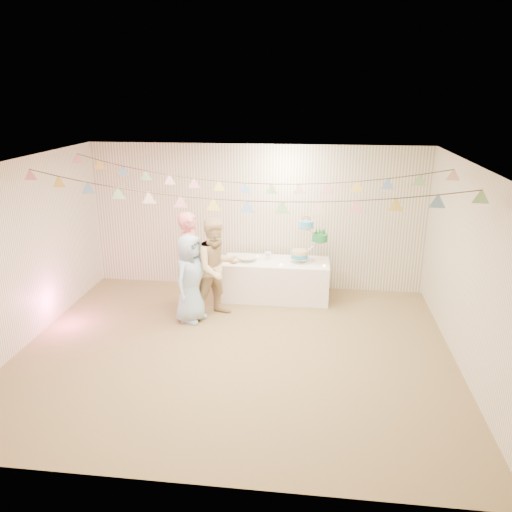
# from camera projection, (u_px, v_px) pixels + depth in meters

# --- Properties ---
(floor) EXTENTS (6.00, 6.00, 0.00)m
(floor) POSITION_uv_depth(u_px,v_px,m) (235.00, 351.00, 6.98)
(floor) COLOR olive
(floor) RESTS_ON ground
(ceiling) EXTENTS (6.00, 6.00, 0.00)m
(ceiling) POSITION_uv_depth(u_px,v_px,m) (232.00, 164.00, 6.16)
(ceiling) COLOR beige
(ceiling) RESTS_ON ground
(back_wall) EXTENTS (6.00, 6.00, 0.00)m
(back_wall) POSITION_uv_depth(u_px,v_px,m) (256.00, 218.00, 8.92)
(back_wall) COLOR white
(back_wall) RESTS_ON ground
(front_wall) EXTENTS (6.00, 6.00, 0.00)m
(front_wall) POSITION_uv_depth(u_px,v_px,m) (186.00, 361.00, 4.21)
(front_wall) COLOR white
(front_wall) RESTS_ON ground
(left_wall) EXTENTS (5.00, 5.00, 0.00)m
(left_wall) POSITION_uv_depth(u_px,v_px,m) (20.00, 255.00, 6.91)
(left_wall) COLOR white
(left_wall) RESTS_ON ground
(right_wall) EXTENTS (5.00, 5.00, 0.00)m
(right_wall) POSITION_uv_depth(u_px,v_px,m) (471.00, 273.00, 6.23)
(right_wall) COLOR white
(right_wall) RESTS_ON ground
(table) EXTENTS (1.82, 0.73, 0.68)m
(table) POSITION_uv_depth(u_px,v_px,m) (276.00, 279.00, 8.67)
(table) COLOR white
(table) RESTS_ON floor
(cake_stand) EXTENTS (0.67, 0.39, 0.75)m
(cake_stand) POSITION_uv_depth(u_px,v_px,m) (309.00, 237.00, 8.41)
(cake_stand) COLOR silver
(cake_stand) RESTS_ON table
(cake_bottom) EXTENTS (0.31, 0.31, 0.15)m
(cake_bottom) POSITION_uv_depth(u_px,v_px,m) (300.00, 254.00, 8.46)
(cake_bottom) COLOR teal
(cake_bottom) RESTS_ON cake_stand
(cake_middle) EXTENTS (0.27, 0.27, 0.22)m
(cake_middle) POSITION_uv_depth(u_px,v_px,m) (320.00, 236.00, 8.48)
(cake_middle) COLOR #1B7D3E
(cake_middle) RESTS_ON cake_stand
(cake_top_tier) EXTENTS (0.25, 0.25, 0.19)m
(cake_top_tier) POSITION_uv_depth(u_px,v_px,m) (306.00, 222.00, 8.31)
(cake_top_tier) COLOR #44AAD6
(cake_top_tier) RESTS_ON cake_stand
(platter) EXTENTS (0.35, 0.35, 0.02)m
(platter) POSITION_uv_depth(u_px,v_px,m) (247.00, 257.00, 8.55)
(platter) COLOR white
(platter) RESTS_ON table
(posy) EXTENTS (0.13, 0.13, 0.15)m
(posy) POSITION_uv_depth(u_px,v_px,m) (268.00, 252.00, 8.58)
(posy) COLOR white
(posy) RESTS_ON table
(person_adult_a) EXTENTS (0.45, 0.64, 1.65)m
(person_adult_a) POSITION_uv_depth(u_px,v_px,m) (191.00, 261.00, 8.11)
(person_adult_a) COLOR #E0757B
(person_adult_a) RESTS_ON floor
(person_adult_b) EXTENTS (1.00, 0.98, 1.63)m
(person_adult_b) POSITION_uv_depth(u_px,v_px,m) (217.00, 268.00, 7.84)
(person_adult_b) COLOR tan
(person_adult_b) RESTS_ON floor
(person_child) EXTENTS (0.67, 0.80, 1.41)m
(person_child) POSITION_uv_depth(u_px,v_px,m) (191.00, 278.00, 7.72)
(person_child) COLOR #94B6D2
(person_child) RESTS_ON floor
(bunting_back) EXTENTS (5.60, 1.10, 0.40)m
(bunting_back) POSITION_uv_depth(u_px,v_px,m) (245.00, 171.00, 7.27)
(bunting_back) COLOR pink
(bunting_back) RESTS_ON ceiling
(bunting_front) EXTENTS (5.60, 0.90, 0.36)m
(bunting_front) POSITION_uv_depth(u_px,v_px,m) (230.00, 190.00, 6.06)
(bunting_front) COLOR #72A5E5
(bunting_front) RESTS_ON ceiling
(tealight_0) EXTENTS (0.04, 0.04, 0.03)m
(tealight_0) POSITION_uv_depth(u_px,v_px,m) (229.00, 261.00, 8.51)
(tealight_0) COLOR #FFD88C
(tealight_0) RESTS_ON table
(tealight_1) EXTENTS (0.04, 0.04, 0.03)m
(tealight_1) POSITION_uv_depth(u_px,v_px,m) (257.00, 256.00, 8.77)
(tealight_1) COLOR #FFD88C
(tealight_1) RESTS_ON table
(tealight_2) EXTENTS (0.04, 0.04, 0.03)m
(tealight_2) POSITION_uv_depth(u_px,v_px,m) (281.00, 265.00, 8.34)
(tealight_2) COLOR #FFD88C
(tealight_2) RESTS_ON table
(tealight_3) EXTENTS (0.04, 0.04, 0.03)m
(tealight_3) POSITION_uv_depth(u_px,v_px,m) (297.00, 257.00, 8.73)
(tealight_3) COLOR #FFD88C
(tealight_3) RESTS_ON table
(tealight_4) EXTENTS (0.04, 0.04, 0.03)m
(tealight_4) POSITION_uv_depth(u_px,v_px,m) (324.00, 266.00, 8.30)
(tealight_4) COLOR #FFD88C
(tealight_4) RESTS_ON table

